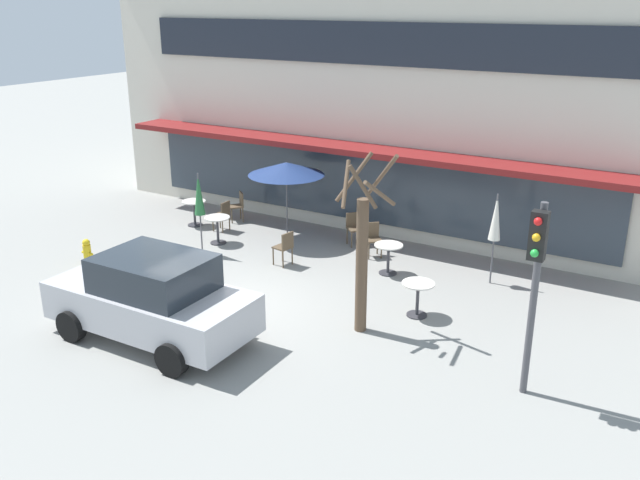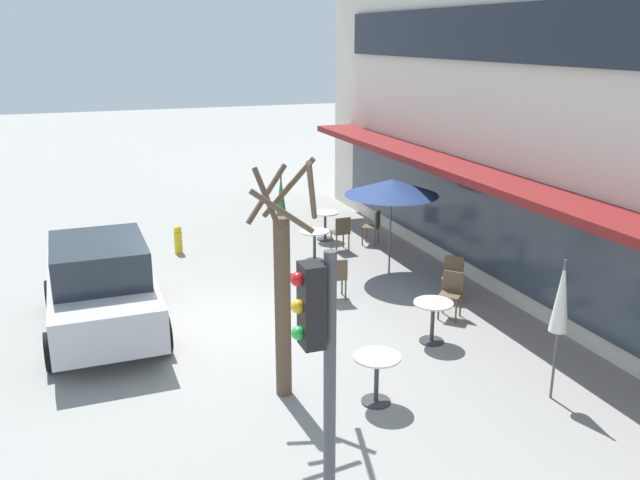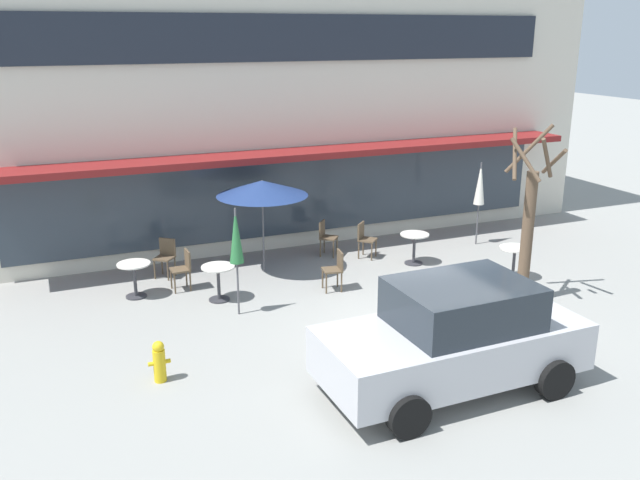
{
  "view_description": "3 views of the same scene",
  "coord_description": "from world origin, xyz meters",
  "views": [
    {
      "loc": [
        8.65,
        -10.49,
        6.38
      ],
      "look_at": [
        0.8,
        2.52,
        0.96
      ],
      "focal_mm": 38.0,
      "sensor_mm": 36.0,
      "label": 1
    },
    {
      "loc": [
        11.79,
        -2.09,
        5.24
      ],
      "look_at": [
        -0.75,
        2.5,
        1.2
      ],
      "focal_mm": 38.0,
      "sensor_mm": 36.0,
      "label": 2
    },
    {
      "loc": [
        -6.07,
        -9.93,
        5.46
      ],
      "look_at": [
        -0.78,
        2.6,
        1.23
      ],
      "focal_mm": 38.0,
      "sensor_mm": 36.0,
      "label": 3
    }
  ],
  "objects": [
    {
      "name": "cafe_chair_1",
      "position": [
        1.22,
        4.48,
        0.53
      ],
      "size": [
        0.57,
        0.57,
        0.89
      ],
      "color": "brown",
      "rests_on": "ground"
    },
    {
      "name": "fire_hydrant",
      "position": [
        -4.63,
        0.14,
        0.35
      ],
      "size": [
        0.36,
        0.2,
        0.71
      ],
      "color": "gold",
      "rests_on": "ground"
    },
    {
      "name": "cafe_table_near_wall",
      "position": [
        -4.46,
        4.0,
        0.52
      ],
      "size": [
        0.7,
        0.7,
        0.76
      ],
      "color": "#333338",
      "rests_on": "ground"
    },
    {
      "name": "cafe_chair_4",
      "position": [
        -0.36,
        2.72,
        0.53
      ],
      "size": [
        0.46,
        0.46,
        0.89
      ],
      "color": "brown",
      "rests_on": "ground"
    },
    {
      "name": "patio_umbrella_corner_open",
      "position": [
        -2.69,
        2.26,
        1.63
      ],
      "size": [
        0.28,
        0.28,
        2.2
      ],
      "color": "#4C4C51",
      "rests_on": "ground"
    },
    {
      "name": "cafe_chair_2",
      "position": [
        0.39,
        5.0,
        0.53
      ],
      "size": [
        0.56,
        0.56,
        0.89
      ],
      "color": "brown",
      "rests_on": "ground"
    },
    {
      "name": "building_facade",
      "position": [
        0.0,
        9.96,
        3.67
      ],
      "size": [
        17.74,
        9.1,
        7.34
      ],
      "color": "beige",
      "rests_on": "ground"
    },
    {
      "name": "ground_plane",
      "position": [
        0.0,
        0.0,
        0.0
      ],
      "size": [
        80.0,
        80.0,
        0.0
      ],
      "primitive_type": "plane",
      "color": "gray"
    },
    {
      "name": "cafe_table_mid_patio",
      "position": [
        2.11,
        3.57,
        0.52
      ],
      "size": [
        0.7,
        0.7,
        0.76
      ],
      "color": "#333338",
      "rests_on": "ground"
    },
    {
      "name": "cafe_chair_3",
      "position": [
        -3.41,
        4.04,
        0.53
      ],
      "size": [
        0.42,
        0.42,
        0.89
      ],
      "color": "brown",
      "rests_on": "ground"
    },
    {
      "name": "street_tree",
      "position": [
        2.94,
        0.57,
        1.69
      ],
      "size": [
        1.2,
        1.17,
        3.67
      ],
      "color": "brown",
      "rests_on": "ground"
    },
    {
      "name": "patio_umbrella_green_folded",
      "position": [
        -1.43,
        4.44,
        2.02
      ],
      "size": [
        2.1,
        2.1,
        2.2
      ],
      "color": "#4C4C51",
      "rests_on": "ground"
    },
    {
      "name": "cafe_table_streetside",
      "position": [
        3.67,
        1.77,
        0.52
      ],
      "size": [
        0.7,
        0.7,
        0.76
      ],
      "color": "#333338",
      "rests_on": "ground"
    },
    {
      "name": "parked_sedan",
      "position": [
        -0.39,
        -1.87,
        0.88
      ],
      "size": [
        4.23,
        2.07,
        1.76
      ],
      "color": "#B7B7BC",
      "rests_on": "ground"
    },
    {
      "name": "cafe_table_by_tree",
      "position": [
        -2.87,
        3.13,
        0.52
      ],
      "size": [
        0.7,
        0.7,
        0.76
      ],
      "color": "#333338",
      "rests_on": "ground"
    },
    {
      "name": "cafe_chair_0",
      "position": [
        -3.61,
        5.03,
        0.53
      ],
      "size": [
        0.56,
        0.56,
        0.89
      ],
      "color": "brown",
      "rests_on": "ground"
    },
    {
      "name": "patio_umbrella_cream_folded",
      "position": [
        4.45,
        4.3,
        1.63
      ],
      "size": [
        0.28,
        0.28,
        2.2
      ],
      "color": "#4C4C51",
      "rests_on": "ground"
    }
  ]
}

